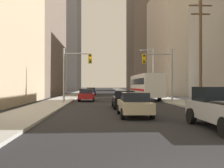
{
  "coord_description": "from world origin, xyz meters",
  "views": [
    {
      "loc": [
        -2.28,
        -4.52,
        1.97
      ],
      "look_at": [
        0.0,
        36.04,
        2.17
      ],
      "focal_mm": 40.5,
      "sensor_mm": 36.0,
      "label": 1
    }
  ],
  "objects_px": {
    "city_bus": "(145,86)",
    "sedan_black": "(124,99)",
    "sedan_beige": "(134,104)",
    "traffic_signal_near_right": "(159,67)",
    "sedan_red": "(87,95)",
    "sedan_navy": "(91,91)",
    "traffic_signal_near_left": "(76,66)"
  },
  "relations": [
    {
      "from": "city_bus",
      "to": "traffic_signal_near_left",
      "type": "relative_size",
      "value": 1.92
    },
    {
      "from": "sedan_black",
      "to": "city_bus",
      "type": "bearing_deg",
      "value": 71.59
    },
    {
      "from": "sedan_red",
      "to": "sedan_navy",
      "type": "relative_size",
      "value": 0.99
    },
    {
      "from": "sedan_beige",
      "to": "city_bus",
      "type": "bearing_deg",
      "value": 77.19
    },
    {
      "from": "city_bus",
      "to": "traffic_signal_near_right",
      "type": "distance_m",
      "value": 7.49
    },
    {
      "from": "city_bus",
      "to": "traffic_signal_near_right",
      "type": "xyz_separation_m",
      "value": [
        0.19,
        -7.19,
        2.1
      ]
    },
    {
      "from": "sedan_beige",
      "to": "sedan_red",
      "type": "distance_m",
      "value": 16.02
    },
    {
      "from": "sedan_navy",
      "to": "sedan_beige",
      "type": "bearing_deg",
      "value": -83.9
    },
    {
      "from": "sedan_black",
      "to": "traffic_signal_near_left",
      "type": "relative_size",
      "value": 0.7
    },
    {
      "from": "sedan_red",
      "to": "sedan_beige",
      "type": "bearing_deg",
      "value": -76.63
    },
    {
      "from": "sedan_beige",
      "to": "sedan_red",
      "type": "height_order",
      "value": "same"
    },
    {
      "from": "city_bus",
      "to": "sedan_black",
      "type": "distance_m",
      "value": 13.82
    },
    {
      "from": "sedan_navy",
      "to": "traffic_signal_near_right",
      "type": "xyz_separation_m",
      "value": [
        8.14,
        -22.64,
        3.25
      ]
    },
    {
      "from": "traffic_signal_near_right",
      "to": "sedan_beige",
      "type": "bearing_deg",
      "value": -110.99
    },
    {
      "from": "city_bus",
      "to": "sedan_black",
      "type": "xyz_separation_m",
      "value": [
        -4.35,
        -13.06,
        -1.16
      ]
    },
    {
      "from": "sedan_red",
      "to": "traffic_signal_near_left",
      "type": "distance_m",
      "value": 5.17
    },
    {
      "from": "sedan_black",
      "to": "sedan_red",
      "type": "relative_size",
      "value": 1.0
    },
    {
      "from": "sedan_beige",
      "to": "sedan_red",
      "type": "xyz_separation_m",
      "value": [
        -3.7,
        15.58,
        0.0
      ]
    },
    {
      "from": "sedan_beige",
      "to": "sedan_black",
      "type": "height_order",
      "value": "same"
    },
    {
      "from": "traffic_signal_near_left",
      "to": "sedan_navy",
      "type": "bearing_deg",
      "value": 87.47
    },
    {
      "from": "sedan_red",
      "to": "traffic_signal_near_left",
      "type": "bearing_deg",
      "value": -103.83
    },
    {
      "from": "sedan_beige",
      "to": "sedan_navy",
      "type": "relative_size",
      "value": 0.99
    },
    {
      "from": "sedan_beige",
      "to": "traffic_signal_near_left",
      "type": "height_order",
      "value": "traffic_signal_near_left"
    },
    {
      "from": "sedan_beige",
      "to": "traffic_signal_near_right",
      "type": "bearing_deg",
      "value": 69.01
    },
    {
      "from": "city_bus",
      "to": "sedan_navy",
      "type": "relative_size",
      "value": 2.72
    },
    {
      "from": "sedan_beige",
      "to": "traffic_signal_near_left",
      "type": "relative_size",
      "value": 0.7
    },
    {
      "from": "sedan_beige",
      "to": "traffic_signal_near_right",
      "type": "relative_size",
      "value": 0.7
    },
    {
      "from": "sedan_beige",
      "to": "sedan_black",
      "type": "xyz_separation_m",
      "value": [
        -0.06,
        5.79,
        0.0
      ]
    },
    {
      "from": "city_bus",
      "to": "traffic_signal_near_right",
      "type": "height_order",
      "value": "traffic_signal_near_right"
    },
    {
      "from": "sedan_navy",
      "to": "traffic_signal_near_left",
      "type": "height_order",
      "value": "traffic_signal_near_left"
    },
    {
      "from": "sedan_black",
      "to": "traffic_signal_near_right",
      "type": "distance_m",
      "value": 8.1
    },
    {
      "from": "sedan_black",
      "to": "traffic_signal_near_left",
      "type": "distance_m",
      "value": 8.14
    }
  ]
}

